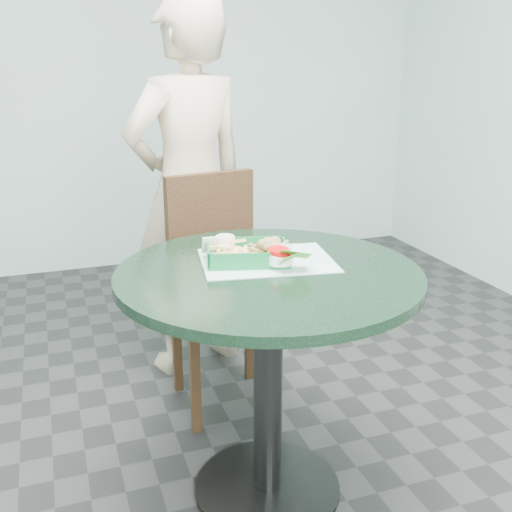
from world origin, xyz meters
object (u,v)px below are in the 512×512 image
object	(u,v)px
cafe_table	(268,329)
crab_sandwich	(269,252)
food_basket	(248,262)
dining_chair	(217,275)
diner_person	(189,177)
sauce_ramekin	(221,249)

from	to	relation	value
cafe_table	crab_sandwich	distance (m)	0.23
cafe_table	food_basket	xyz separation A→B (m)	(-0.03, 0.09, 0.19)
dining_chair	food_basket	xyz separation A→B (m)	(-0.06, -0.55, 0.24)
dining_chair	food_basket	world-z (taller)	dining_chair
food_basket	crab_sandwich	bearing A→B (deg)	-15.27
dining_chair	diner_person	xyz separation A→B (m)	(-0.03, 0.31, 0.35)
dining_chair	food_basket	distance (m)	0.60
diner_person	crab_sandwich	world-z (taller)	diner_person
crab_sandwich	sauce_ramekin	xyz separation A→B (m)	(-0.13, 0.07, 0.00)
food_basket	sauce_ramekin	distance (m)	0.09
sauce_ramekin	food_basket	bearing A→B (deg)	-40.60
cafe_table	dining_chair	size ratio (longest dim) A/B	0.96
diner_person	food_basket	world-z (taller)	diner_person
dining_chair	food_basket	bearing A→B (deg)	-106.05
cafe_table	sauce_ramekin	xyz separation A→B (m)	(-0.10, 0.15, 0.22)
diner_person	cafe_table	bearing A→B (deg)	72.33
sauce_ramekin	dining_chair	bearing A→B (deg)	76.14
food_basket	dining_chair	bearing A→B (deg)	84.22
dining_chair	sauce_ramekin	distance (m)	0.57
food_basket	crab_sandwich	world-z (taller)	crab_sandwich
cafe_table	food_basket	bearing A→B (deg)	109.77
food_basket	sauce_ramekin	xyz separation A→B (m)	(-0.07, 0.06, 0.03)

